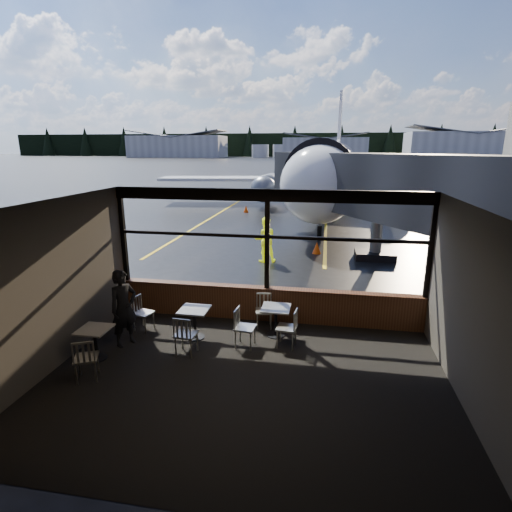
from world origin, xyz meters
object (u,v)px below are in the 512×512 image
(cafe_table_left, at_px, (96,344))
(chair_near_w, at_px, (245,328))
(cafe_table_near, at_px, (276,322))
(passenger, at_px, (124,308))
(airliner, at_px, (334,138))
(chair_near_n, at_px, (264,311))
(chair_mid_s, at_px, (186,335))
(ground_crew, at_px, (265,240))
(cafe_table_mid, at_px, (195,323))
(cone_wing, at_px, (246,209))
(chair_left_s, at_px, (86,358))
(chair_near_e, at_px, (287,328))
(jet_bridge, at_px, (386,202))
(chair_mid_w, at_px, (143,313))
(cone_nose, at_px, (317,248))

(cafe_table_left, distance_m, chair_near_w, 3.30)
(cafe_table_near, xyz_separation_m, passenger, (-3.41, -1.04, 0.54))
(airliner, relative_size, chair_near_n, 38.61)
(cafe_table_near, distance_m, chair_mid_s, 2.23)
(ground_crew, bearing_deg, cafe_table_left, 59.19)
(cafe_table_mid, relative_size, cone_wing, 1.54)
(passenger, bearing_deg, chair_left_s, -150.83)
(chair_near_w, relative_size, passenger, 0.51)
(chair_near_e, relative_size, chair_left_s, 1.01)
(cafe_table_mid, bearing_deg, chair_near_e, -1.58)
(jet_bridge, xyz_separation_m, chair_mid_w, (-6.58, -6.62, -2.12))
(chair_mid_w, bearing_deg, chair_mid_s, 69.80)
(chair_near_n, bearing_deg, chair_left_s, 33.43)
(cone_nose, bearing_deg, cone_wing, 116.17)
(chair_near_e, xyz_separation_m, cone_wing, (-4.85, 19.51, -0.22))
(passenger, bearing_deg, cone_nose, 6.78)
(jet_bridge, relative_size, chair_mid_s, 12.46)
(chair_near_e, bearing_deg, ground_crew, 18.86)
(jet_bridge, height_order, cafe_table_mid, jet_bridge)
(chair_near_n, relative_size, cone_wing, 1.80)
(cafe_table_left, distance_m, cone_nose, 10.94)
(airliner, height_order, chair_mid_w, airliner)
(ground_crew, bearing_deg, cone_wing, -89.65)
(chair_near_e, bearing_deg, jet_bridge, -16.84)
(cafe_table_near, xyz_separation_m, chair_left_s, (-3.46, -2.54, 0.09))
(chair_mid_w, bearing_deg, chair_near_n, 116.23)
(chair_near_w, xyz_separation_m, chair_left_s, (-2.83, -1.87, -0.01))
(airliner, relative_size, chair_mid_w, 38.11)
(passenger, bearing_deg, chair_near_e, -50.72)
(cafe_table_near, bearing_deg, cone_wing, 103.43)
(airliner, height_order, chair_near_w, airliner)
(chair_near_e, height_order, chair_left_s, chair_near_e)
(passenger, bearing_deg, cafe_table_left, -172.14)
(chair_near_w, bearing_deg, chair_near_n, 171.81)
(cafe_table_near, distance_m, ground_crew, 6.70)
(cafe_table_left, bearing_deg, cone_wing, 92.23)
(chair_mid_s, height_order, cone_nose, chair_mid_s)
(cafe_table_near, bearing_deg, chair_near_n, 130.31)
(chair_near_e, height_order, passenger, passenger)
(chair_near_e, xyz_separation_m, passenger, (-3.72, -0.53, 0.45))
(cafe_table_left, height_order, chair_left_s, chair_left_s)
(cafe_table_left, relative_size, chair_mid_w, 0.80)
(jet_bridge, xyz_separation_m, cafe_table_left, (-6.97, -8.15, -2.21))
(cafe_table_mid, height_order, passenger, passenger)
(cone_nose, bearing_deg, cafe_table_left, -114.34)
(jet_bridge, height_order, cafe_table_near, jet_bridge)
(chair_near_n, bearing_deg, chair_mid_w, 2.47)
(chair_mid_s, distance_m, passenger, 1.63)
(airliner, height_order, cone_nose, airliner)
(cafe_table_left, distance_m, chair_mid_w, 1.59)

